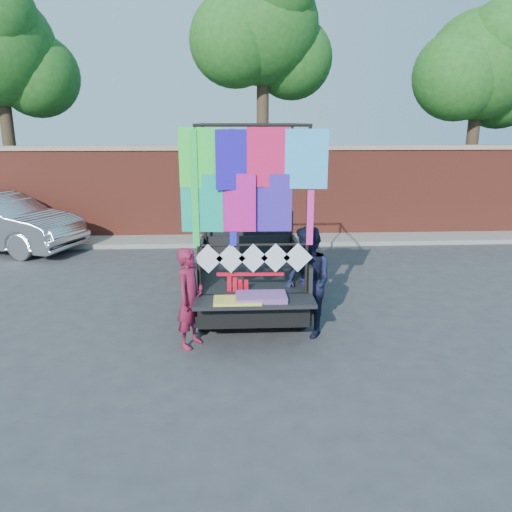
{
  "coord_description": "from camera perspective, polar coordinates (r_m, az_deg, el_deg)",
  "views": [
    {
      "loc": [
        -0.01,
        -7.23,
        3.26
      ],
      "look_at": [
        0.38,
        0.14,
        1.26
      ],
      "focal_mm": 35.0,
      "sensor_mm": 36.0,
      "label": 1
    }
  ],
  "objects": [
    {
      "name": "tree_mid",
      "position": [
        15.58,
        0.9,
        24.13
      ],
      "size": [
        4.2,
        3.3,
        7.73
      ],
      "color": "#38281C",
      "rests_on": "ground"
    },
    {
      "name": "man",
      "position": [
        7.74,
        5.92,
        -2.98
      ],
      "size": [
        0.95,
        1.04,
        1.73
      ],
      "primitive_type": "imported",
      "rotation": [
        0.0,
        0.0,
        -1.13
      ],
      "color": "black",
      "rests_on": "ground"
    },
    {
      "name": "tree_right",
      "position": [
        17.16,
        24.42,
        18.85
      ],
      "size": [
        4.2,
        3.3,
        6.62
      ],
      "color": "#38281C",
      "rests_on": "ground"
    },
    {
      "name": "pickup_truck",
      "position": [
        9.85,
        -1.01,
        0.76
      ],
      "size": [
        2.04,
        5.13,
        3.23
      ],
      "color": "black",
      "rests_on": "ground"
    },
    {
      "name": "ground",
      "position": [
        7.93,
        -2.72,
        -9.14
      ],
      "size": [
        90.0,
        90.0,
        0.0
      ],
      "primitive_type": "plane",
      "color": "#38383A",
      "rests_on": "ground"
    },
    {
      "name": "woman",
      "position": [
        7.4,
        -7.52,
        -4.78
      ],
      "size": [
        0.57,
        0.65,
        1.51
      ],
      "primitive_type": "imported",
      "rotation": [
        0.0,
        0.0,
        1.09
      ],
      "color": "maroon",
      "rests_on": "ground"
    },
    {
      "name": "curb",
      "position": [
        13.9,
        -2.89,
        1.81
      ],
      "size": [
        30.0,
        1.2,
        0.12
      ],
      "primitive_type": "cube",
      "color": "gray",
      "rests_on": "ground"
    },
    {
      "name": "streamer_bundle",
      "position": [
        7.49,
        -1.49,
        -3.6
      ],
      "size": [
        1.01,
        0.09,
        0.69
      ],
      "color": "red",
      "rests_on": "ground"
    },
    {
      "name": "brick_wall",
      "position": [
        14.36,
        -2.97,
        7.37
      ],
      "size": [
        30.0,
        0.45,
        2.61
      ],
      "color": "brown",
      "rests_on": "ground"
    }
  ]
}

